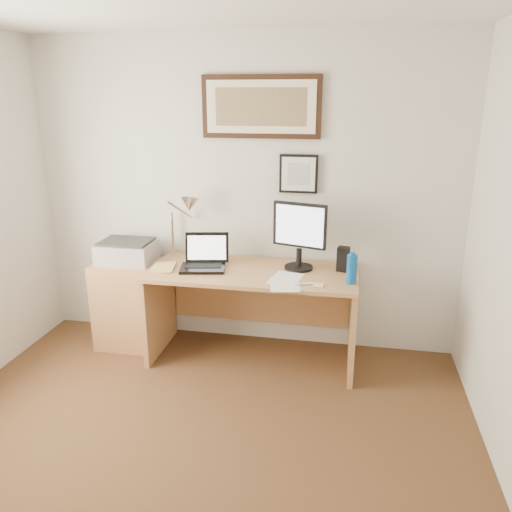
% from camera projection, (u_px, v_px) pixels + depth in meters
% --- Properties ---
extents(floor, '(4.00, 4.00, 0.00)m').
position_uv_depth(floor, '(163.00, 510.00, 2.56)').
color(floor, '#4E311B').
rests_on(floor, ground).
extents(wall_back, '(3.50, 0.02, 2.50)m').
position_uv_depth(wall_back, '(243.00, 197.00, 4.05)').
color(wall_back, silver).
rests_on(wall_back, ground).
extents(side_cabinet, '(0.50, 0.40, 0.73)m').
position_uv_depth(side_cabinet, '(129.00, 304.00, 4.18)').
color(side_cabinet, '#AC7848').
rests_on(side_cabinet, floor).
extents(water_bottle, '(0.07, 0.07, 0.21)m').
position_uv_depth(water_bottle, '(352.00, 269.00, 3.54)').
color(water_bottle, '#0C51A2').
rests_on(water_bottle, desk).
extents(bottle_cap, '(0.04, 0.04, 0.02)m').
position_uv_depth(bottle_cap, '(353.00, 254.00, 3.51)').
color(bottle_cap, '#0C51A2').
rests_on(bottle_cap, water_bottle).
extents(speaker, '(0.10, 0.09, 0.19)m').
position_uv_depth(speaker, '(343.00, 259.00, 3.79)').
color(speaker, black).
rests_on(speaker, desk).
extents(paper_sheet_a, '(0.25, 0.33, 0.00)m').
position_uv_depth(paper_sheet_a, '(285.00, 284.00, 3.55)').
color(paper_sheet_a, white).
rests_on(paper_sheet_a, desk).
extents(paper_sheet_b, '(0.26, 0.33, 0.00)m').
position_uv_depth(paper_sheet_b, '(286.00, 279.00, 3.65)').
color(paper_sheet_b, white).
rests_on(paper_sheet_b, desk).
extents(sticky_pad, '(0.08, 0.08, 0.01)m').
position_uv_depth(sticky_pad, '(319.00, 285.00, 3.51)').
color(sticky_pad, '#EED571').
rests_on(sticky_pad, desk).
extents(marker_pen, '(0.14, 0.06, 0.02)m').
position_uv_depth(marker_pen, '(304.00, 284.00, 3.53)').
color(marker_pen, white).
rests_on(marker_pen, desk).
extents(book, '(0.21, 0.26, 0.02)m').
position_uv_depth(book, '(153.00, 267.00, 3.87)').
color(book, '#DFC869').
rests_on(book, desk).
extents(desk, '(1.60, 0.70, 0.75)m').
position_uv_depth(desk, '(255.00, 295.00, 3.98)').
color(desk, '#AC7848').
rests_on(desk, floor).
extents(laptop, '(0.38, 0.36, 0.26)m').
position_uv_depth(laptop, '(204.00, 261.00, 3.88)').
color(laptop, black).
rests_on(laptop, desk).
extents(lcd_monitor, '(0.41, 0.22, 0.52)m').
position_uv_depth(lcd_monitor, '(299.00, 233.00, 3.78)').
color(lcd_monitor, black).
rests_on(lcd_monitor, desk).
extents(printer, '(0.44, 0.34, 0.18)m').
position_uv_depth(printer, '(127.00, 251.00, 4.08)').
color(printer, '#A5A5A8').
rests_on(printer, side_cabinet).
extents(desk_lamp, '(0.29, 0.27, 0.53)m').
position_uv_depth(desk_lamp, '(188.00, 207.00, 3.96)').
color(desk_lamp, silver).
rests_on(desk_lamp, desk).
extents(picture_large, '(0.92, 0.04, 0.47)m').
position_uv_depth(picture_large, '(261.00, 107.00, 3.78)').
color(picture_large, black).
rests_on(picture_large, wall_back).
extents(picture_small, '(0.30, 0.03, 0.30)m').
position_uv_depth(picture_small, '(299.00, 174.00, 3.88)').
color(picture_small, black).
rests_on(picture_small, wall_back).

